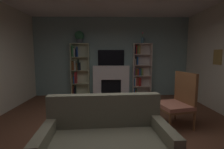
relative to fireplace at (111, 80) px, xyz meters
The scene contains 11 objects.
ground_plane 3.17m from the fireplace, 90.00° to the right, with size 7.73×7.73×0.00m, color brown.
wall_back_accent 0.86m from the fireplace, 90.00° to the left, with size 5.80×0.06×2.90m, color gray.
fireplace is the anchor object (origin of this frame).
tv 0.84m from the fireplace, 90.00° to the left, with size 0.97×0.06×0.57m, color black.
bookshelf_left 1.27m from the fireplace, behind, with size 0.66×0.28×1.94m.
bookshelf_right 1.12m from the fireplace, ahead, with size 0.66×0.33×1.94m.
potted_plant 1.96m from the fireplace, behind, with size 0.33×0.33×0.44m.
vase_with_flowers 1.87m from the fireplace, ahead, with size 0.12×0.12×0.41m.
couch 3.94m from the fireplace, 91.77° to the right, with size 1.77×1.05×0.94m.
armchair 2.97m from the fireplace, 61.63° to the right, with size 0.74×0.79×1.17m.
coffee_table 3.19m from the fireplace, 92.11° to the right, with size 0.96×0.51×0.39m.
Camera 1 is at (-0.08, -2.93, 1.54)m, focal length 26.38 mm.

